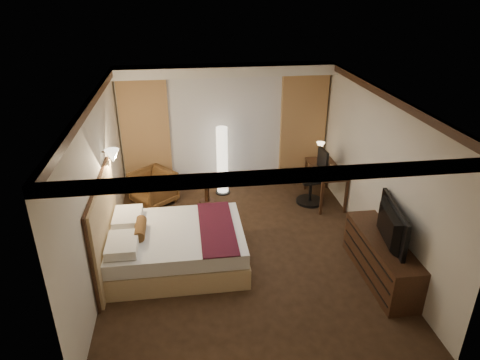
{
  "coord_description": "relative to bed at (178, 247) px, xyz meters",
  "views": [
    {
      "loc": [
        -0.89,
        -6.13,
        4.25
      ],
      "look_at": [
        0.0,
        0.4,
        1.15
      ],
      "focal_mm": 32.0,
      "sensor_mm": 36.0,
      "label": 1
    }
  ],
  "objects": [
    {
      "name": "floor",
      "position": [
        1.11,
        0.22,
        -0.32
      ],
      "size": [
        4.5,
        5.5,
        0.01
      ],
      "primitive_type": "cube",
      "color": "black",
      "rests_on": "ground"
    },
    {
      "name": "ceiling",
      "position": [
        1.11,
        0.22,
        2.38
      ],
      "size": [
        4.5,
        5.5,
        0.01
      ],
      "primitive_type": "cube",
      "color": "white",
      "rests_on": "back_wall"
    },
    {
      "name": "back_wall",
      "position": [
        1.11,
        2.97,
        1.03
      ],
      "size": [
        4.5,
        0.02,
        2.7
      ],
      "primitive_type": "cube",
      "color": "beige",
      "rests_on": "floor"
    },
    {
      "name": "left_wall",
      "position": [
        -1.14,
        0.22,
        1.03
      ],
      "size": [
        0.02,
        5.5,
        2.7
      ],
      "primitive_type": "cube",
      "color": "beige",
      "rests_on": "floor"
    },
    {
      "name": "right_wall",
      "position": [
        3.36,
        0.22,
        1.03
      ],
      "size": [
        0.02,
        5.5,
        2.7
      ],
      "primitive_type": "cube",
      "color": "beige",
      "rests_on": "floor"
    },
    {
      "name": "crown_molding",
      "position": [
        1.11,
        0.22,
        2.32
      ],
      "size": [
        4.5,
        5.5,
        0.12
      ],
      "primitive_type": null,
      "color": "black",
      "rests_on": "ceiling"
    },
    {
      "name": "soffit",
      "position": [
        1.11,
        2.72,
        2.28
      ],
      "size": [
        4.5,
        0.5,
        0.2
      ],
      "primitive_type": "cube",
      "color": "white",
      "rests_on": "ceiling"
    },
    {
      "name": "curtain_sheer",
      "position": [
        1.11,
        2.89,
        0.93
      ],
      "size": [
        2.48,
        0.04,
        2.45
      ],
      "primitive_type": "cube",
      "color": "silver",
      "rests_on": "back_wall"
    },
    {
      "name": "curtain_left_drape",
      "position": [
        -0.59,
        2.83,
        0.93
      ],
      "size": [
        1.0,
        0.14,
        2.45
      ],
      "primitive_type": "cube",
      "color": "#A5744B",
      "rests_on": "back_wall"
    },
    {
      "name": "curtain_right_drape",
      "position": [
        2.81,
        2.83,
        0.93
      ],
      "size": [
        1.0,
        0.14,
        2.45
      ],
      "primitive_type": "cube",
      "color": "#A5744B",
      "rests_on": "back_wall"
    },
    {
      "name": "wall_sconce",
      "position": [
        -0.98,
        0.84,
        1.3
      ],
      "size": [
        0.24,
        0.24,
        0.24
      ],
      "primitive_type": null,
      "color": "white",
      "rests_on": "left_wall"
    },
    {
      "name": "bed",
      "position": [
        0.0,
        0.0,
        0.0
      ],
      "size": [
        2.16,
        1.68,
        0.63
      ],
      "primitive_type": null,
      "color": "white",
      "rests_on": "floor"
    },
    {
      "name": "headboard",
      "position": [
        -1.09,
        0.0,
        0.43
      ],
      "size": [
        0.12,
        1.98,
        1.5
      ],
      "primitive_type": null,
      "color": "tan",
      "rests_on": "floor"
    },
    {
      "name": "armchair",
      "position": [
        -0.48,
        2.18,
        0.07
      ],
      "size": [
        1.02,
        1.03,
        0.78
      ],
      "primitive_type": "imported",
      "rotation": [
        0.0,
        0.0,
        -0.88
      ],
      "color": "#513518",
      "rests_on": "floor"
    },
    {
      "name": "side_table",
      "position": [
        0.61,
        2.07,
        -0.07
      ],
      "size": [
        0.45,
        0.45,
        0.5
      ],
      "primitive_type": null,
      "color": "black",
      "rests_on": "floor"
    },
    {
      "name": "floor_lamp",
      "position": [
        0.98,
        2.46,
        0.44
      ],
      "size": [
        0.32,
        0.32,
        1.51
      ],
      "primitive_type": null,
      "color": "white",
      "rests_on": "floor"
    },
    {
      "name": "desk",
      "position": [
        3.06,
        1.81,
        0.06
      ],
      "size": [
        0.55,
        1.24,
        0.75
      ],
      "primitive_type": null,
      "color": "black",
      "rests_on": "floor"
    },
    {
      "name": "desk_lamp",
      "position": [
        3.06,
        2.28,
        0.6
      ],
      "size": [
        0.18,
        0.18,
        0.34
      ],
      "primitive_type": null,
      "color": "#FFD899",
      "rests_on": "desk"
    },
    {
      "name": "office_chair",
      "position": [
        2.74,
        1.76,
        0.27
      ],
      "size": [
        0.61,
        0.61,
        1.17
      ],
      "primitive_type": null,
      "rotation": [
        0.0,
        0.0,
        0.09
      ],
      "color": "black",
      "rests_on": "floor"
    },
    {
      "name": "dresser",
      "position": [
        3.11,
        -0.8,
        0.03
      ],
      "size": [
        0.5,
        1.78,
        0.69
      ],
      "primitive_type": null,
      "color": "black",
      "rests_on": "floor"
    },
    {
      "name": "television",
      "position": [
        3.08,
        -0.8,
        0.72
      ],
      "size": [
        0.86,
        1.28,
        0.16
      ],
      "primitive_type": "imported",
      "rotation": [
        0.0,
        0.0,
        1.41
      ],
      "color": "black",
      "rests_on": "dresser"
    }
  ]
}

